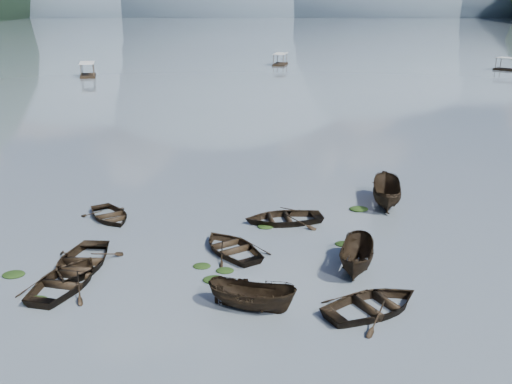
{
  "coord_description": "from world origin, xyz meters",
  "views": [
    {
      "loc": [
        0.22,
        -21.11,
        12.84
      ],
      "look_at": [
        0.0,
        12.0,
        2.0
      ],
      "focal_mm": 40.0,
      "sensor_mm": 36.0,
      "label": 1
    }
  ],
  "objects_px": {
    "rowboat_3": "(232,252)",
    "pontoon_centre": "(280,65)",
    "pontoon_left": "(88,77)",
    "rowboat_0": "(82,267)"
  },
  "relations": [
    {
      "from": "rowboat_3",
      "to": "pontoon_left",
      "type": "relative_size",
      "value": 0.69
    },
    {
      "from": "pontoon_centre",
      "to": "rowboat_3",
      "type": "bearing_deg",
      "value": -82.64
    },
    {
      "from": "rowboat_0",
      "to": "pontoon_left",
      "type": "distance_m",
      "value": 86.09
    },
    {
      "from": "rowboat_0",
      "to": "pontoon_centre",
      "type": "xyz_separation_m",
      "value": [
        13.82,
        105.38,
        0.0
      ]
    },
    {
      "from": "rowboat_0",
      "to": "pontoon_centre",
      "type": "relative_size",
      "value": 0.77
    },
    {
      "from": "pontoon_left",
      "to": "pontoon_centre",
      "type": "xyz_separation_m",
      "value": [
        37.31,
        22.56,
        0.0
      ]
    },
    {
      "from": "rowboat_0",
      "to": "rowboat_3",
      "type": "height_order",
      "value": "rowboat_0"
    },
    {
      "from": "rowboat_3",
      "to": "pontoon_centre",
      "type": "height_order",
      "value": "pontoon_centre"
    },
    {
      "from": "pontoon_left",
      "to": "pontoon_centre",
      "type": "bearing_deg",
      "value": 16.61
    },
    {
      "from": "pontoon_left",
      "to": "rowboat_0",
      "type": "bearing_deg",
      "value": -88.71
    }
  ]
}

